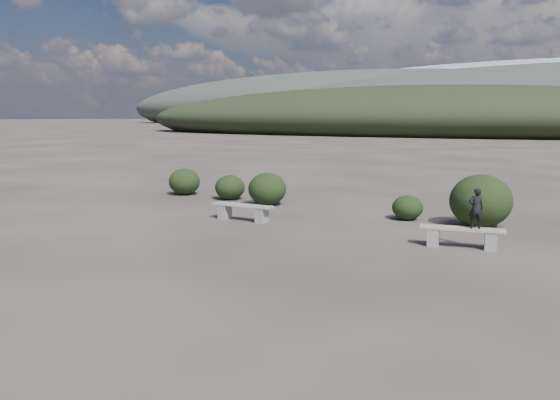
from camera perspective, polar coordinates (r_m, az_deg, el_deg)
The scene contains 9 objects.
ground at distance 11.14m, azimuth -10.62°, elevation -7.85°, with size 1200.00×1200.00×0.00m, color #2E2824.
bench_left at distance 16.65m, azimuth -3.90°, elevation -1.14°, with size 2.01×0.46×0.50m.
bench_right at distance 13.92m, azimuth 18.45°, elevation -3.54°, with size 2.03×0.78×0.50m.
seated_person at distance 13.79m, azimuth 19.81°, elevation -0.82°, with size 0.36×0.23×0.98m, color black.
shrub_a at distance 20.96m, azimuth -5.25°, elevation 1.34°, with size 1.15×1.15×0.94m, color black.
shrub_b at distance 19.50m, azimuth -1.34°, elevation 1.15°, with size 1.36×1.36×1.17m, color black.
shrub_c at distance 17.22m, azimuth 13.17°, elevation -0.78°, with size 0.94×0.94×0.75m, color black.
shrub_d at distance 16.60m, azimuth 20.24°, elevation -0.10°, with size 1.74×1.74×1.52m, color black.
shrub_f at distance 22.51m, azimuth -9.95°, elevation 1.91°, with size 1.26×1.26×1.07m, color black.
Camera 1 is at (6.97, -8.10, 3.14)m, focal length 35.00 mm.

